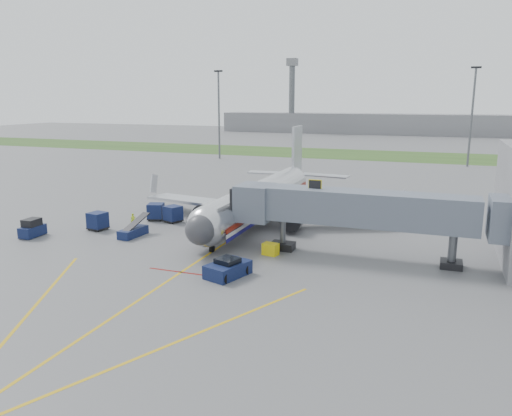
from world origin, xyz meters
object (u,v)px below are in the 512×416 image
(airliner, at_px, (260,198))
(pushback_tug, at_px, (228,269))
(baggage_tug, at_px, (32,229))
(belt_loader, at_px, (133,231))
(ramp_worker, at_px, (133,220))

(airliner, xyz_separation_m, pushback_tug, (4.00, -18.75, -2.01))
(baggage_tug, bearing_deg, belt_loader, 20.78)
(airliner, relative_size, ramp_worker, 22.95)
(airliner, height_order, belt_loader, airliner)
(airliner, relative_size, pushback_tug, 8.57)
(pushback_tug, distance_m, ramp_worker, 19.46)
(baggage_tug, distance_m, belt_loader, 10.47)
(baggage_tug, relative_size, ramp_worker, 1.78)
(airliner, height_order, pushback_tug, airliner)
(pushback_tug, relative_size, belt_loader, 0.97)
(airliner, xyz_separation_m, belt_loader, (-10.00, -11.21, -2.13))
(belt_loader, bearing_deg, baggage_tug, -159.22)
(airliner, bearing_deg, baggage_tug, -142.98)
(airliner, distance_m, ramp_worker, 14.68)
(belt_loader, bearing_deg, airliner, 48.25)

